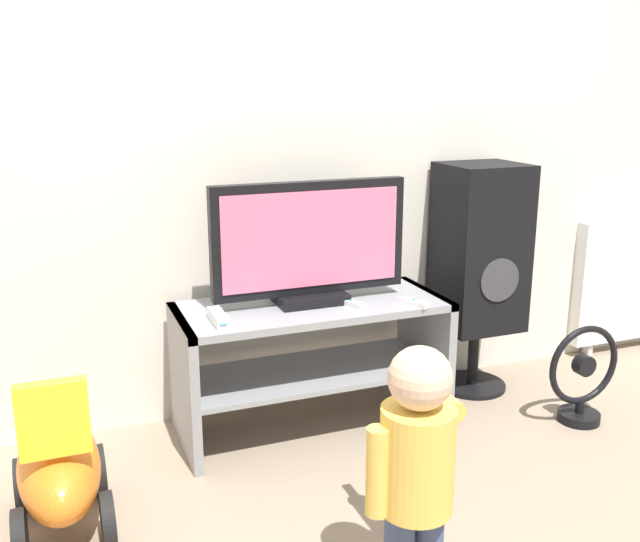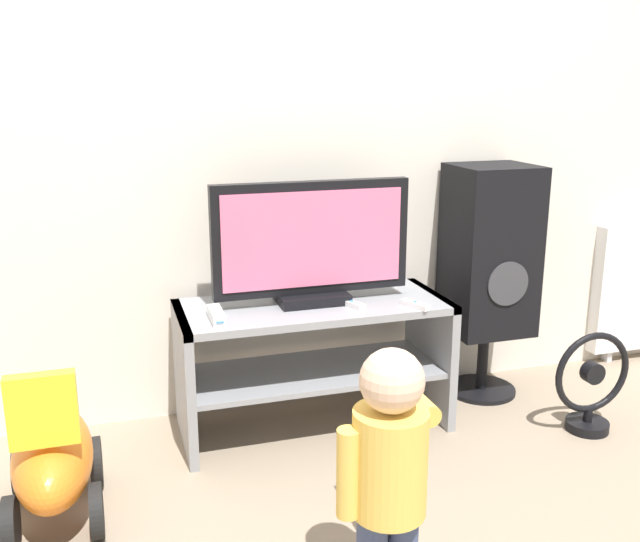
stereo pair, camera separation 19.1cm
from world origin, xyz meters
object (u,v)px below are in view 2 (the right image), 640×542
(floor_fan, at_px, (591,386))
(game_console, at_px, (216,315))
(speaker_tower, at_px, (489,254))
(ride_on_toy, at_px, (53,458))
(television, at_px, (312,244))
(remote_secondary, at_px, (352,304))
(remote_primary, at_px, (415,305))
(child, at_px, (389,462))

(floor_fan, bearing_deg, game_console, 169.54)
(speaker_tower, height_order, ride_on_toy, speaker_tower)
(floor_fan, bearing_deg, speaker_tower, 116.05)
(floor_fan, height_order, ride_on_toy, ride_on_toy)
(television, distance_m, speaker_tower, 0.86)
(remote_secondary, distance_m, ride_on_toy, 1.22)
(game_console, height_order, ride_on_toy, game_console)
(remote_secondary, xyz_separation_m, floor_fan, (0.95, -0.29, -0.36))
(game_console, distance_m, ride_on_toy, 0.74)
(ride_on_toy, bearing_deg, remote_secondary, 13.86)
(remote_primary, relative_size, ride_on_toy, 0.23)
(ride_on_toy, bearing_deg, child, -40.00)
(television, height_order, remote_secondary, television)
(remote_primary, bearing_deg, floor_fan, -15.91)
(floor_fan, bearing_deg, remote_primary, 164.09)
(game_console, distance_m, remote_primary, 0.78)
(speaker_tower, xyz_separation_m, floor_fan, (0.23, -0.47, -0.47))
(child, distance_m, ride_on_toy, 1.17)
(television, distance_m, floor_fan, 1.29)
(child, bearing_deg, remote_secondary, 75.66)
(floor_fan, relative_size, ride_on_toy, 0.74)
(remote_primary, bearing_deg, game_console, 174.68)
(remote_primary, height_order, remote_secondary, same)
(television, xyz_separation_m, remote_primary, (0.37, -0.19, -0.23))
(remote_secondary, height_order, ride_on_toy, ride_on_toy)
(child, bearing_deg, television, 83.56)
(game_console, bearing_deg, speaker_tower, 8.85)
(remote_secondary, distance_m, speaker_tower, 0.75)
(game_console, height_order, child, child)
(child, distance_m, speaker_tower, 1.56)
(remote_primary, height_order, child, child)
(television, distance_m, remote_secondary, 0.29)
(speaker_tower, xyz_separation_m, ride_on_toy, (-1.85, -0.46, -0.45))
(remote_primary, bearing_deg, ride_on_toy, -171.88)
(speaker_tower, bearing_deg, floor_fan, -63.95)
(game_console, xyz_separation_m, remote_secondary, (0.54, 0.01, -0.01))
(game_console, xyz_separation_m, speaker_tower, (1.26, 0.20, 0.10))
(game_console, relative_size, remote_secondary, 1.26)
(television, relative_size, child, 1.04)
(television, relative_size, game_console, 4.78)
(game_console, relative_size, speaker_tower, 0.16)
(game_console, xyz_separation_m, floor_fan, (1.49, -0.27, -0.37))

